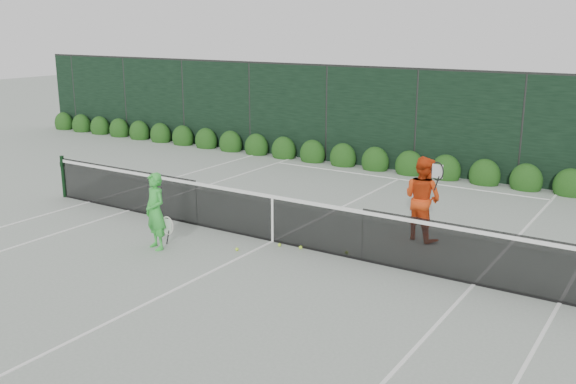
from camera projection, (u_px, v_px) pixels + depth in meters
The scene contains 8 objects.
ground at pixel (273, 242), 13.01m from camera, with size 80.00×80.00×0.00m, color gray.
tennis_net at pixel (272, 216), 12.89m from camera, with size 12.90×0.10×1.07m.
player_woman at pixel (155, 211), 12.43m from camera, with size 0.67×0.52×1.52m.
player_man at pixel (422, 198), 12.95m from camera, with size 1.00×0.88×1.73m.
court_lines at pixel (273, 241), 13.01m from camera, with size 11.03×23.83×0.01m.
windscreen_fence at pixel (179, 200), 10.42m from camera, with size 32.00×21.07×3.06m.
hedge_row at pixel (409, 166), 18.76m from camera, with size 31.66×0.65×0.94m.
tennis_balls at pixel (263, 244), 12.77m from camera, with size 4.09×1.07×0.07m.
Camera 1 is at (6.93, -10.20, 4.29)m, focal length 40.00 mm.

